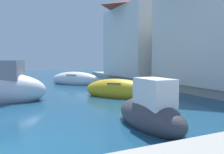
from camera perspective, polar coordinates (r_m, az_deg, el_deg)
name	(u,v)px	position (r m, az deg, el deg)	size (l,w,h in m)	color
quay_promenade	(165,124)	(6.43, 13.49, -11.67)	(44.00, 32.00, 0.50)	#ADA89E
moored_boat_0	(75,80)	(18.79, -9.37, -0.71)	(4.10, 4.44, 1.34)	white
moored_boat_2	(150,113)	(6.90, 9.73, -9.02)	(1.20, 3.03, 1.72)	#3F3F47
moored_boat_4	(118,90)	(12.31, 1.49, -3.39)	(3.61, 3.83, 1.27)	gold
waterfront_building_main	(221,26)	(16.44, 26.04, 11.64)	(6.61, 6.81, 7.33)	white
waterfront_building_annex	(150,36)	(22.53, 9.61, 10.31)	(7.33, 7.50, 7.62)	white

